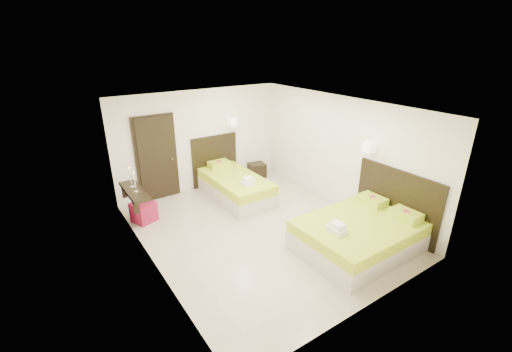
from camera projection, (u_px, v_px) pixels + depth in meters
floor at (260, 229)px, 7.27m from camera, size 5.50×5.50×0.00m
bed_single at (234, 184)px, 8.67m from camera, size 1.32×2.20×1.82m
bed_double at (361, 232)px, 6.54m from camera, size 2.21×1.88×1.82m
nightstand at (257, 170)px, 9.96m from camera, size 0.51×0.47×0.40m
ottoman at (144, 212)px, 7.53m from camera, size 0.57×0.57×0.44m
door at (157, 158)px, 8.32m from camera, size 1.02×0.15×2.14m
console_shelf at (134, 191)px, 7.11m from camera, size 0.35×1.20×0.78m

